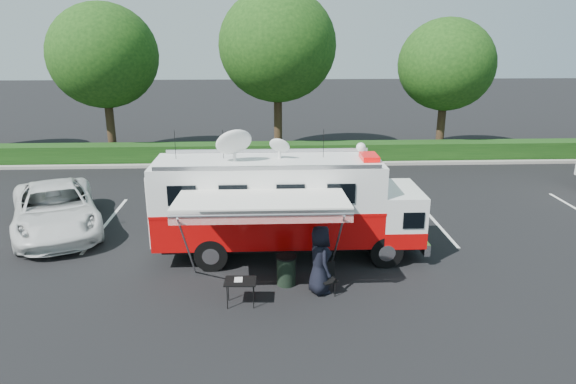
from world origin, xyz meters
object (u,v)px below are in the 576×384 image
trash_bin (286,270)px  command_truck (286,204)px  folding_table (240,282)px  white_suv (58,231)px

trash_bin → command_truck: bearing=87.5°
command_truck → folding_table: command_truck is taller
white_suv → trash_bin: bearing=-52.0°
trash_bin → white_suv: bearing=151.2°
folding_table → white_suv: bearing=141.0°
command_truck → white_suv: (-7.92, 2.37, -1.67)m
command_truck → folding_table: bearing=-113.3°
command_truck → white_suv: command_truck is taller
command_truck → trash_bin: command_truck is taller
command_truck → folding_table: (-1.29, -2.99, -1.04)m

